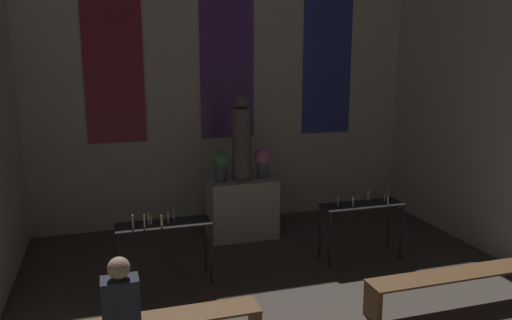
{
  "coord_description": "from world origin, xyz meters",
  "views": [
    {
      "loc": [
        -2.11,
        2.77,
        3.01
      ],
      "look_at": [
        0.0,
        9.65,
        1.47
      ],
      "focal_mm": 35.0,
      "sensor_mm": 36.0,
      "label": 1
    }
  ],
  "objects_px": {
    "flower_vase_left": "(220,163)",
    "candle_rack_right": "(362,212)",
    "candle_rack_left": "(163,233)",
    "pew_back_right": "(454,281)",
    "statue": "(242,141)",
    "altar": "(242,208)",
    "person_seated": "(120,295)",
    "flower_vase_right": "(263,160)"
  },
  "relations": [
    {
      "from": "person_seated",
      "to": "candle_rack_right",
      "type": "bearing_deg",
      "value": 25.28
    },
    {
      "from": "pew_back_right",
      "to": "statue",
      "type": "bearing_deg",
      "value": 120.49
    },
    {
      "from": "flower_vase_right",
      "to": "pew_back_right",
      "type": "relative_size",
      "value": 0.23
    },
    {
      "from": "flower_vase_right",
      "to": "pew_back_right",
      "type": "height_order",
      "value": "flower_vase_right"
    },
    {
      "from": "flower_vase_right",
      "to": "flower_vase_left",
      "type": "bearing_deg",
      "value": 180.0
    },
    {
      "from": "pew_back_right",
      "to": "person_seated",
      "type": "distance_m",
      "value": 3.89
    },
    {
      "from": "statue",
      "to": "flower_vase_right",
      "type": "xyz_separation_m",
      "value": [
        0.36,
        0.0,
        -0.35
      ]
    },
    {
      "from": "pew_back_right",
      "to": "flower_vase_left",
      "type": "bearing_deg",
      "value": 125.26
    },
    {
      "from": "altar",
      "to": "statue",
      "type": "bearing_deg",
      "value": 0.0
    },
    {
      "from": "statue",
      "to": "pew_back_right",
      "type": "bearing_deg",
      "value": -59.51
    },
    {
      "from": "statue",
      "to": "flower_vase_right",
      "type": "bearing_deg",
      "value": 0.0
    },
    {
      "from": "statue",
      "to": "candle_rack_right",
      "type": "height_order",
      "value": "statue"
    },
    {
      "from": "flower_vase_right",
      "to": "pew_back_right",
      "type": "bearing_deg",
      "value": -64.79
    },
    {
      "from": "statue",
      "to": "candle_rack_left",
      "type": "xyz_separation_m",
      "value": [
        -1.46,
        -1.4,
        -0.92
      ]
    },
    {
      "from": "altar",
      "to": "person_seated",
      "type": "bearing_deg",
      "value": -124.01
    },
    {
      "from": "statue",
      "to": "candle_rack_left",
      "type": "bearing_deg",
      "value": -136.15
    },
    {
      "from": "altar",
      "to": "pew_back_right",
      "type": "relative_size",
      "value": 0.49
    },
    {
      "from": "flower_vase_left",
      "to": "candle_rack_right",
      "type": "height_order",
      "value": "flower_vase_left"
    },
    {
      "from": "statue",
      "to": "pew_back_right",
      "type": "distance_m",
      "value": 3.78
    },
    {
      "from": "flower_vase_right",
      "to": "person_seated",
      "type": "distance_m",
      "value": 3.94
    },
    {
      "from": "candle_rack_left",
      "to": "pew_back_right",
      "type": "bearing_deg",
      "value": -26.99
    },
    {
      "from": "candle_rack_left",
      "to": "candle_rack_right",
      "type": "xyz_separation_m",
      "value": [
        2.91,
        0.0,
        -0.0
      ]
    },
    {
      "from": "flower_vase_left",
      "to": "pew_back_right",
      "type": "distance_m",
      "value": 3.87
    },
    {
      "from": "pew_back_right",
      "to": "candle_rack_left",
      "type": "bearing_deg",
      "value": 153.01
    },
    {
      "from": "flower_vase_right",
      "to": "candle_rack_right",
      "type": "height_order",
      "value": "flower_vase_right"
    },
    {
      "from": "flower_vase_left",
      "to": "person_seated",
      "type": "relative_size",
      "value": 0.74
    },
    {
      "from": "candle_rack_left",
      "to": "person_seated",
      "type": "distance_m",
      "value": 1.77
    },
    {
      "from": "altar",
      "to": "flower_vase_right",
      "type": "distance_m",
      "value": 0.87
    },
    {
      "from": "candle_rack_right",
      "to": "pew_back_right",
      "type": "bearing_deg",
      "value": -78.29
    },
    {
      "from": "flower_vase_left",
      "to": "flower_vase_right",
      "type": "bearing_deg",
      "value": 0.0
    },
    {
      "from": "statue",
      "to": "pew_back_right",
      "type": "height_order",
      "value": "statue"
    },
    {
      "from": "altar",
      "to": "flower_vase_left",
      "type": "bearing_deg",
      "value": 180.0
    },
    {
      "from": "flower_vase_right",
      "to": "candle_rack_right",
      "type": "relative_size",
      "value": 0.41
    },
    {
      "from": "altar",
      "to": "statue",
      "type": "distance_m",
      "value": 1.14
    },
    {
      "from": "pew_back_right",
      "to": "person_seated",
      "type": "bearing_deg",
      "value": 180.0
    },
    {
      "from": "altar",
      "to": "candle_rack_left",
      "type": "xyz_separation_m",
      "value": [
        -1.46,
        -1.4,
        0.22
      ]
    },
    {
      "from": "candle_rack_left",
      "to": "person_seated",
      "type": "relative_size",
      "value": 1.79
    },
    {
      "from": "altar",
      "to": "candle_rack_left",
      "type": "bearing_deg",
      "value": -136.15
    },
    {
      "from": "statue",
      "to": "pew_back_right",
      "type": "relative_size",
      "value": 0.62
    },
    {
      "from": "statue",
      "to": "flower_vase_left",
      "type": "xyz_separation_m",
      "value": [
        -0.36,
        0.0,
        -0.35
      ]
    },
    {
      "from": "flower_vase_left",
      "to": "pew_back_right",
      "type": "bearing_deg",
      "value": -54.74
    },
    {
      "from": "flower_vase_right",
      "to": "candle_rack_left",
      "type": "relative_size",
      "value": 0.41
    }
  ]
}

